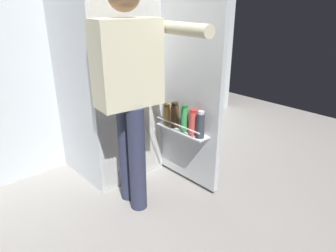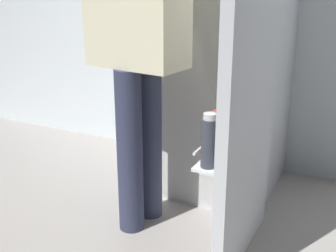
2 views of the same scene
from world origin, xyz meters
name	(u,v)px [view 1 (image 1 of 2)]	position (x,y,z in m)	size (l,w,h in m)	color
ground_plane	(153,191)	(0.00, 0.00, 0.00)	(5.67, 5.67, 0.00)	gray
kitchen_wall	(79,21)	(0.00, 0.96, 1.27)	(4.40, 0.10, 2.54)	silver
refrigerator	(112,78)	(0.02, 0.53, 0.84)	(0.68, 1.28, 1.69)	silver
person	(129,82)	(-0.18, 0.00, 0.94)	(0.53, 0.76, 1.57)	#2D334C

